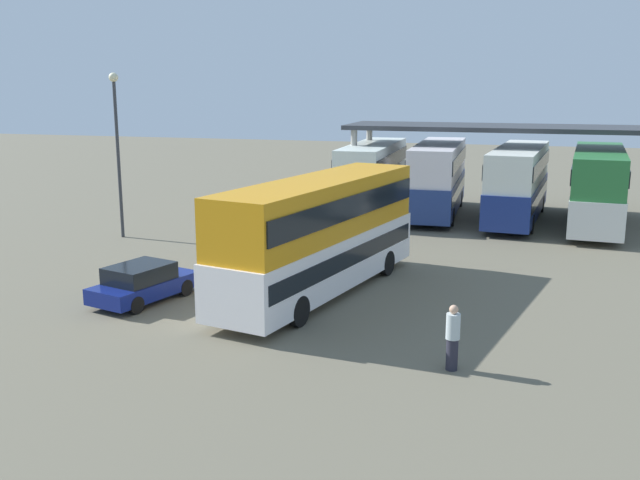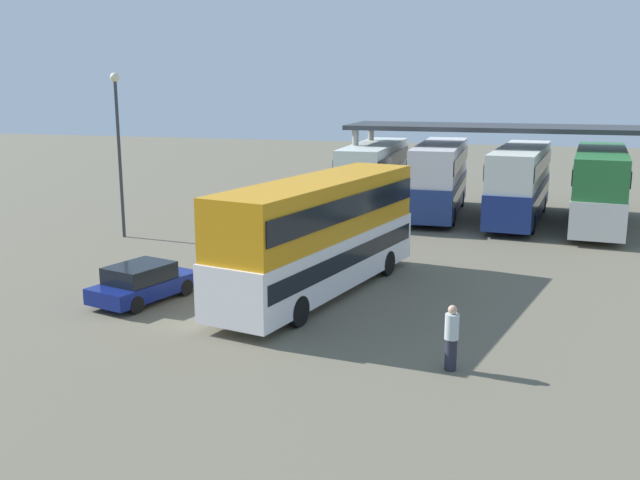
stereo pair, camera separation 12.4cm
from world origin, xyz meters
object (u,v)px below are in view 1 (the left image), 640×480
(double_decker_main, at_px, (320,232))
(parked_hatchback, at_px, (143,283))
(double_decker_near_canopy, at_px, (373,175))
(double_decker_far_right, at_px, (518,181))
(pedestrian_waiting, at_px, (453,337))
(lamppost_tall, at_px, (117,136))
(double_decker_end_of_row, at_px, (598,185))
(double_decker_mid_row, at_px, (438,176))

(double_decker_main, distance_m, parked_hatchback, 6.52)
(double_decker_near_canopy, bearing_deg, parked_hatchback, 167.29)
(double_decker_far_right, distance_m, pedestrian_waiting, 22.52)
(double_decker_main, relative_size, double_decker_near_canopy, 1.13)
(double_decker_main, xyz_separation_m, lamppost_tall, (-12.19, 6.66, 2.72))
(double_decker_far_right, distance_m, double_decker_end_of_row, 4.11)
(double_decker_main, height_order, double_decker_mid_row, double_decker_main)
(parked_hatchback, relative_size, double_decker_mid_row, 0.41)
(parked_hatchback, height_order, double_decker_near_canopy, double_decker_near_canopy)
(double_decker_end_of_row, bearing_deg, double_decker_far_right, 86.38)
(double_decker_far_right, xyz_separation_m, double_decker_end_of_row, (4.07, -0.58, 0.01))
(double_decker_near_canopy, bearing_deg, double_decker_main, -175.13)
(double_decker_main, relative_size, lamppost_tall, 1.44)
(double_decker_far_right, xyz_separation_m, pedestrian_waiting, (-1.27, -22.44, -1.34))
(double_decker_near_canopy, bearing_deg, lamppost_tall, 132.48)
(double_decker_end_of_row, height_order, lamppost_tall, lamppost_tall)
(double_decker_far_right, bearing_deg, pedestrian_waiting, -177.96)
(double_decker_mid_row, height_order, double_decker_far_right, double_decker_mid_row)
(parked_hatchback, distance_m, pedestrian_waiting, 11.55)
(double_decker_main, relative_size, double_decker_end_of_row, 1.02)
(lamppost_tall, bearing_deg, double_decker_main, -28.66)
(double_decker_mid_row, xyz_separation_m, double_decker_end_of_row, (8.56, -1.21, -0.02))
(double_decker_main, relative_size, pedestrian_waiting, 6.38)
(double_decker_near_canopy, relative_size, double_decker_far_right, 0.93)
(double_decker_mid_row, bearing_deg, double_decker_main, 171.80)
(double_decker_near_canopy, relative_size, double_decker_mid_row, 0.99)
(double_decker_mid_row, relative_size, double_decker_end_of_row, 0.91)
(lamppost_tall, bearing_deg, parked_hatchback, -55.23)
(double_decker_main, distance_m, double_decker_near_canopy, 16.66)
(parked_hatchback, bearing_deg, double_decker_end_of_row, -25.98)
(double_decker_near_canopy, bearing_deg, pedestrian_waiting, -163.39)
(pedestrian_waiting, bearing_deg, double_decker_end_of_row, 147.20)
(double_decker_near_canopy, relative_size, pedestrian_waiting, 5.63)
(double_decker_end_of_row, bearing_deg, pedestrian_waiting, 170.78)
(parked_hatchback, height_order, double_decker_mid_row, double_decker_mid_row)
(parked_hatchback, xyz_separation_m, double_decker_near_canopy, (4.13, 19.24, 1.58))
(double_decker_main, height_order, double_decker_end_of_row, double_decker_main)
(double_decker_near_canopy, height_order, double_decker_mid_row, double_decker_mid_row)
(double_decker_end_of_row, bearing_deg, double_decker_mid_row, 86.49)
(double_decker_mid_row, relative_size, pedestrian_waiting, 5.67)
(double_decker_main, distance_m, double_decker_mid_row, 17.32)
(double_decker_mid_row, xyz_separation_m, lamppost_tall, (-14.34, -10.52, 2.75))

